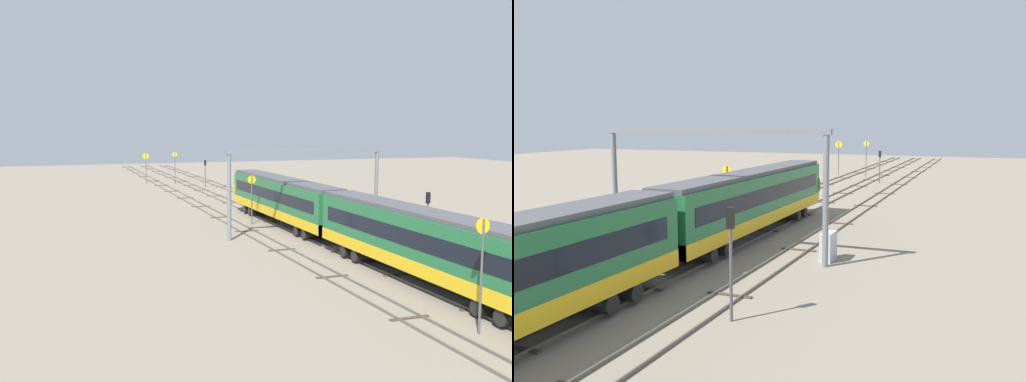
# 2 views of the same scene
# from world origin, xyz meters

# --- Properties ---
(ground_plane) EXTENTS (202.50, 202.50, 0.00)m
(ground_plane) POSITION_xyz_m (0.00, 0.00, 0.00)
(ground_plane) COLOR gray
(track_near_foreground) EXTENTS (186.50, 2.40, 0.16)m
(track_near_foreground) POSITION_xyz_m (0.00, -4.67, 0.07)
(track_near_foreground) COLOR #59544C
(track_near_foreground) RESTS_ON ground
(track_with_train) EXTENTS (186.50, 2.40, 0.16)m
(track_with_train) POSITION_xyz_m (-0.00, 0.00, 0.07)
(track_with_train) COLOR #59544C
(track_with_train) RESTS_ON ground
(track_middle) EXTENTS (186.50, 2.40, 0.16)m
(track_middle) POSITION_xyz_m (0.00, 4.67, 0.07)
(track_middle) COLOR #59544C
(track_middle) RESTS_ON ground
(overhead_gantry) EXTENTS (0.40, 15.69, 8.16)m
(overhead_gantry) POSITION_xyz_m (-8.50, 0.06, 6.03)
(overhead_gantry) COLOR slate
(overhead_gantry) RESTS_ON ground
(speed_sign_near_foreground) EXTENTS (0.14, 0.86, 5.63)m
(speed_sign_near_foreground) POSITION_xyz_m (44.72, 1.72, 3.56)
(speed_sign_near_foreground) COLOR #4C4C51
(speed_sign_near_foreground) RESTS_ON ground
(speed_sign_mid_trackside) EXTENTS (0.14, 1.08, 5.42)m
(speed_sign_mid_trackside) POSITION_xyz_m (46.47, 6.58, 3.64)
(speed_sign_mid_trackside) COLOR #4C4C51
(speed_sign_mid_trackside) RESTS_ON ground
(speed_sign_far_trackside) EXTENTS (0.14, 0.88, 5.15)m
(speed_sign_far_trackside) POSITION_xyz_m (-0.82, 2.83, 3.31)
(speed_sign_far_trackside) COLOR #4C4C51
(speed_sign_far_trackside) RESTS_ON ground
(speed_sign_distant_end) EXTENTS (0.14, 0.80, 5.90)m
(speed_sign_distant_end) POSITION_xyz_m (-35.81, 2.73, 3.65)
(speed_sign_distant_end) COLOR #4C4C51
(speed_sign_distant_end) RESTS_ON ground
(signal_light_trackside_approach) EXTENTS (0.31, 0.32, 4.54)m
(signal_light_trackside_approach) POSITION_xyz_m (37.11, -1.87, 2.97)
(signal_light_trackside_approach) COLOR #4C4C51
(signal_light_trackside_approach) RESTS_ON ground
(signal_light_trackside_departure) EXTENTS (0.31, 0.32, 4.98)m
(signal_light_trackside_departure) POSITION_xyz_m (-18.62, -6.30, 3.23)
(signal_light_trackside_departure) COLOR #4C4C51
(signal_light_trackside_departure) RESTS_ON ground
(relay_cabinet) EXTENTS (1.62, 0.71, 1.79)m
(relay_cabinet) POSITION_xyz_m (-7.04, -7.26, 0.90)
(relay_cabinet) COLOR #B2B7BC
(relay_cabinet) RESTS_ON ground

